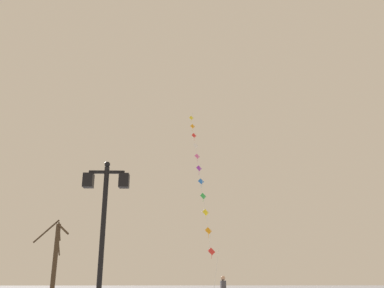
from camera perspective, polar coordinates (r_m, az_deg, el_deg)
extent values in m
cylinder|color=black|center=(11.56, -12.58, -14.30)|extent=(0.14, 0.14, 4.62)
sphere|color=black|center=(11.96, -11.80, -2.82)|extent=(0.16, 0.16, 0.16)
cube|color=black|center=(11.90, -11.87, -3.88)|extent=(1.01, 0.08, 0.08)
cube|color=black|center=(11.94, -14.34, -4.99)|extent=(0.28, 0.28, 0.40)
cube|color=beige|center=(11.94, -14.34, -4.99)|extent=(0.19, 0.19, 0.30)
cube|color=black|center=(11.76, -9.51, -5.11)|extent=(0.28, 0.28, 0.40)
cube|color=beige|center=(11.76, -9.51, -5.11)|extent=(0.19, 0.19, 0.30)
cylinder|color=silver|center=(23.94, 3.30, -18.14)|extent=(0.22, 2.68, 2.96)
cylinder|color=silver|center=(25.97, 2.53, -13.40)|extent=(0.12, 1.25, 1.38)
cylinder|color=silver|center=(27.33, 2.11, -10.78)|extent=(0.12, 1.25, 1.38)
cylinder|color=silver|center=(28.75, 1.74, -8.41)|extent=(0.12, 1.25, 1.38)
cylinder|color=silver|center=(30.21, 1.41, -6.26)|extent=(0.12, 1.25, 1.38)
cylinder|color=silver|center=(31.71, 1.12, -4.32)|extent=(0.12, 1.25, 1.38)
cylinder|color=silver|center=(33.25, 0.85, -2.55)|extent=(0.12, 1.25, 1.38)
cylinder|color=silver|center=(34.81, 0.61, -0.95)|extent=(0.12, 1.25, 1.38)
cylinder|color=silver|center=(36.40, 0.38, 0.52)|extent=(0.12, 1.25, 1.38)
cylinder|color=silver|center=(38.02, 0.18, 1.87)|extent=(0.12, 1.25, 1.38)
cylinder|color=silver|center=(39.65, -0.01, 3.10)|extent=(0.12, 1.25, 1.38)
cube|color=red|center=(25.31, 2.75, -14.82)|extent=(0.45, 0.10, 0.46)
cylinder|color=red|center=(25.29, 2.77, -15.52)|extent=(0.02, 0.03, 0.25)
cube|color=orange|center=(26.64, 2.31, -12.06)|extent=(0.46, 0.05, 0.46)
cylinder|color=orange|center=(26.61, 2.32, -12.75)|extent=(0.02, 0.03, 0.28)
cube|color=yellow|center=(28.03, 1.92, -9.56)|extent=(0.45, 0.12, 0.46)
cylinder|color=yellow|center=(27.99, 1.93, -10.19)|extent=(0.02, 0.04, 0.24)
cube|color=green|center=(29.47, 1.57, -7.31)|extent=(0.44, 0.15, 0.46)
cylinder|color=green|center=(29.42, 1.58, -7.90)|extent=(0.02, 0.03, 0.25)
cube|color=blue|center=(30.96, 1.26, -5.27)|extent=(0.46, 0.06, 0.46)
cylinder|color=blue|center=(30.88, 1.27, -5.90)|extent=(0.02, 0.06, 0.32)
cube|color=purple|center=(32.48, 0.98, -3.42)|extent=(0.45, 0.10, 0.46)
cylinder|color=purple|center=(32.38, 0.98, -4.04)|extent=(0.02, 0.02, 0.36)
cube|color=pink|center=(34.03, 0.73, -1.73)|extent=(0.46, 0.08, 0.46)
cylinder|color=pink|center=(33.92, 0.73, -2.32)|extent=(0.02, 0.04, 0.36)
cube|color=white|center=(35.61, 0.49, -0.19)|extent=(0.45, 0.14, 0.46)
cylinder|color=white|center=(35.51, 0.49, -0.68)|extent=(0.03, 0.05, 0.26)
cube|color=red|center=(37.21, 0.28, 1.21)|extent=(0.46, 0.04, 0.46)
cylinder|color=red|center=(37.10, 0.28, 0.71)|extent=(0.02, 0.04, 0.31)
cube|color=orange|center=(38.83, 0.09, 2.50)|extent=(0.46, 0.06, 0.46)
cylinder|color=orange|center=(38.71, 0.09, 2.01)|extent=(0.02, 0.06, 0.34)
cube|color=yellow|center=(40.47, -0.09, 3.68)|extent=(0.46, 0.09, 0.46)
cylinder|color=yellow|center=(40.36, -0.09, 3.27)|extent=(0.02, 0.04, 0.25)
cube|color=#3F3F47|center=(21.54, 4.40, -19.36)|extent=(0.27, 0.40, 0.60)
sphere|color=tan|center=(21.54, 4.37, -18.25)|extent=(0.22, 0.22, 0.22)
cylinder|color=#3F3F47|center=(21.75, 4.28, -18.91)|extent=(0.12, 0.39, 0.50)
cylinder|color=#423323|center=(19.76, -18.78, -16.28)|extent=(0.21, 0.21, 3.95)
cylinder|color=#423323|center=(20.20, -18.11, -11.58)|extent=(0.14, 0.74, 0.80)
cylinder|color=#423323|center=(19.47, -17.62, -11.30)|extent=(0.74, 0.75, 0.56)
cylinder|color=#423323|center=(20.16, -18.22, -13.27)|extent=(0.11, 0.76, 0.94)
cylinder|color=#423323|center=(20.11, -19.76, -11.45)|extent=(1.17, 0.25, 1.05)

